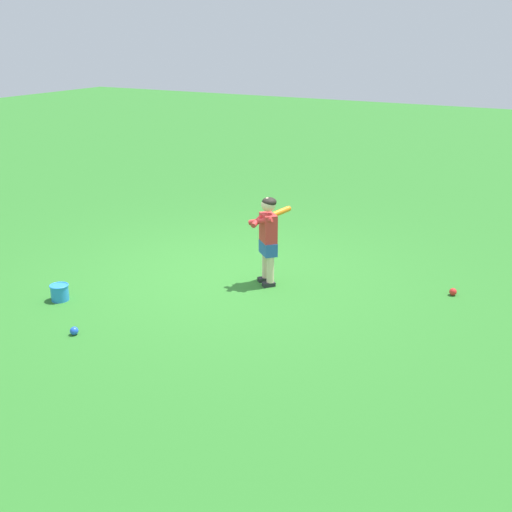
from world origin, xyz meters
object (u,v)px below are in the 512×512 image
object	(u,v)px
play_ball_far_left	(74,331)
toy_bucket	(60,292)
play_ball_near_batter	(453,292)
child_batter	(268,232)

from	to	relation	value
play_ball_far_left	toy_bucket	size ratio (longest dim) A/B	0.40
toy_bucket	play_ball_near_batter	bearing A→B (deg)	-149.32
child_batter	toy_bucket	bearing A→B (deg)	40.99
play_ball_near_batter	toy_bucket	size ratio (longest dim) A/B	0.40
play_ball_near_batter	child_batter	bearing A→B (deg)	19.13
play_ball_near_batter	play_ball_far_left	size ratio (longest dim) A/B	1.01
play_ball_far_left	child_batter	bearing A→B (deg)	-116.17
play_ball_near_batter	toy_bucket	bearing A→B (deg)	30.68
play_ball_near_batter	play_ball_far_left	world-z (taller)	play_ball_near_batter
child_batter	play_ball_far_left	xyz separation A→B (m)	(1.07, 2.18, -0.61)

